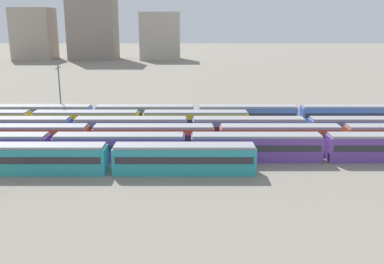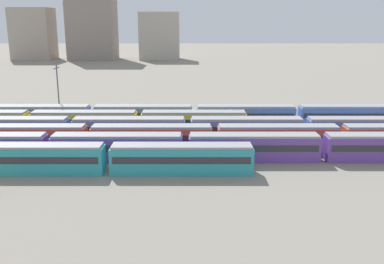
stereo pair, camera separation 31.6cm
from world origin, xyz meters
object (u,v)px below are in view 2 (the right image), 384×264
object	(u,v)px
train_track_5	(246,115)
train_track_4	(85,122)
train_track_0	(34,158)
train_track_2	(215,137)
catenary_pole_1	(59,91)
train_track_3	(188,129)
train_track_1	(254,147)

from	to	relation	value
train_track_5	train_track_4	bearing A→B (deg)	-169.66
train_track_0	train_track_2	bearing A→B (deg)	23.78
train_track_2	catenary_pole_1	bearing A→B (deg)	147.12
train_track_2	train_track_0	bearing A→B (deg)	-156.22
train_track_0	train_track_3	xyz separation A→B (m)	(19.52, 15.60, 0.00)
train_track_2	train_track_4	xyz separation A→B (m)	(-22.00, 10.40, -0.00)
train_track_0	train_track_4	xyz separation A→B (m)	(1.60, 20.80, 0.00)
train_track_1	train_track_5	size ratio (longest dim) A/B	1.00
train_track_3	train_track_5	bearing A→B (deg)	44.52
train_track_3	train_track_5	distance (m)	14.83
train_track_1	train_track_2	distance (m)	7.32
train_track_1	train_track_3	xyz separation A→B (m)	(-9.23, 10.40, 0.00)
train_track_5	train_track_0	bearing A→B (deg)	-139.18
train_track_1	train_track_5	bearing A→B (deg)	86.31
train_track_1	train_track_2	world-z (taller)	same
train_track_3	train_track_4	world-z (taller)	same
catenary_pole_1	train_track_4	bearing A→B (deg)	-50.65
train_track_0	catenary_pole_1	bearing A→B (deg)	99.93
train_track_1	train_track_5	distance (m)	20.84
train_track_5	train_track_2	bearing A→B (deg)	-112.60
catenary_pole_1	train_track_1	bearing A→B (deg)	-35.06
train_track_4	train_track_0	bearing A→B (deg)	-94.40
train_track_0	train_track_1	world-z (taller)	same
train_track_2	catenary_pole_1	xyz separation A→B (m)	(-28.67, 18.53, 4.09)
train_track_1	train_track_0	bearing A→B (deg)	-169.75
train_track_4	train_track_5	distance (m)	28.97
train_track_4	train_track_5	xyz separation A→B (m)	(28.50, 5.20, 0.00)
train_track_1	catenary_pole_1	distance (m)	41.52
train_track_2	train_track_4	world-z (taller)	same
train_track_0	train_track_5	world-z (taller)	same
train_track_1	train_track_5	xyz separation A→B (m)	(1.34, 20.80, 0.00)
train_track_0	train_track_2	size ratio (longest dim) A/B	0.75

